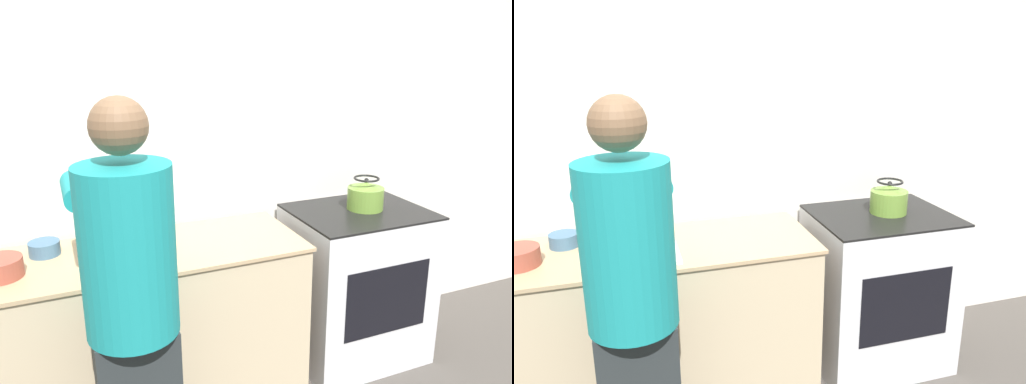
{
  "view_description": "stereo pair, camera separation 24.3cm",
  "coord_description": "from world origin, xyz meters",
  "views": [
    {
      "loc": [
        -0.8,
        -1.94,
        1.82
      ],
      "look_at": [
        0.12,
        0.2,
        1.13
      ],
      "focal_mm": 35.0,
      "sensor_mm": 36.0,
      "label": 1
    },
    {
      "loc": [
        -0.57,
        -2.03,
        1.82
      ],
      "look_at": [
        0.12,
        0.2,
        1.13
      ],
      "focal_mm": 35.0,
      "sensor_mm": 36.0,
      "label": 2
    }
  ],
  "objects": [
    {
      "name": "wall_back",
      "position": [
        0.0,
        0.67,
        1.3
      ],
      "size": [
        8.0,
        0.05,
        2.6
      ],
      "color": "silver",
      "rests_on": "ground_plane"
    },
    {
      "name": "oven",
      "position": [
        0.81,
        0.3,
        0.46
      ],
      "size": [
        0.76,
        0.6,
        0.92
      ],
      "color": "silver",
      "rests_on": "ground_plane"
    },
    {
      "name": "canister_jar",
      "position": [
        -0.62,
        0.46,
        0.95
      ],
      "size": [
        0.13,
        0.13,
        0.13
      ],
      "color": "#4C4C51",
      "rests_on": "counter"
    },
    {
      "name": "kettle",
      "position": [
        0.85,
        0.32,
        1.0
      ],
      "size": [
        0.21,
        0.21,
        0.19
      ],
      "color": "olive",
      "rests_on": "oven"
    },
    {
      "name": "person",
      "position": [
        -0.57,
        -0.21,
        0.9
      ],
      "size": [
        0.39,
        0.63,
        1.66
      ],
      "color": "#272D2F",
      "rests_on": "ground_plane"
    },
    {
      "name": "knife",
      "position": [
        -0.51,
        0.16,
        0.91
      ],
      "size": [
        0.24,
        0.07,
        0.01
      ],
      "rotation": [
        0.0,
        0.0,
        0.16
      ],
      "color": "silver",
      "rests_on": "cutting_board"
    },
    {
      "name": "bowl_mixing",
      "position": [
        -0.86,
        0.42,
        0.92
      ],
      "size": [
        0.14,
        0.14,
        0.06
      ],
      "color": "#426684",
      "rests_on": "counter"
    },
    {
      "name": "counter",
      "position": [
        -0.43,
        0.29,
        0.44
      ],
      "size": [
        1.55,
        0.6,
        0.88
      ],
      "color": "#C6B28E",
      "rests_on": "ground_plane"
    },
    {
      "name": "cutting_board",
      "position": [
        -0.51,
        0.16,
        0.89
      ],
      "size": [
        0.35,
        0.25,
        0.02
      ],
      "color": "silver",
      "rests_on": "counter"
    }
  ]
}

